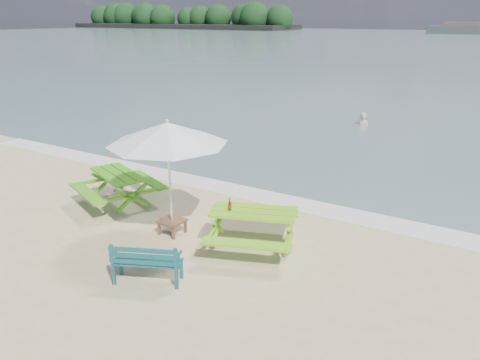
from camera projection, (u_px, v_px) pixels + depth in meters
The scene contains 9 objects.
foam_strip at pixel (255, 194), 12.70m from camera, with size 22.00×0.90×0.01m, color silver.
island_headland at pixel (180, 19), 174.71m from camera, with size 90.00×22.00×7.60m.
picnic_table_left at pixel (119, 189), 11.96m from camera, with size 2.36×2.47×0.84m.
picnic_table_right at pixel (253, 230), 9.70m from camera, with size 2.31×2.42×0.83m.
park_bench at pixel (148, 270), 8.50m from camera, with size 1.30×0.89×0.77m.
side_table at pixel (172, 226), 10.39m from camera, with size 0.52×0.52×0.33m.
patio_umbrella at pixel (167, 133), 9.68m from camera, with size 2.61×2.61×2.53m.
beer_bottle at pixel (230, 206), 9.56m from camera, with size 0.07×0.07×0.26m.
swimmer at pixel (362, 131), 20.93m from camera, with size 0.66×0.46×1.72m.
Camera 1 is at (5.86, -5.71, 4.60)m, focal length 35.00 mm.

